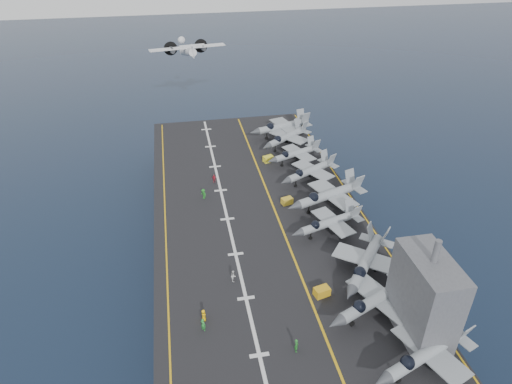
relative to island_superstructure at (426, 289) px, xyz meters
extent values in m
plane|color=#142135|center=(-15.00, 30.00, -17.90)|extent=(500.00, 500.00, 0.00)
cube|color=#56595E|center=(-15.00, 30.00, -12.90)|extent=(36.00, 90.00, 10.00)
cube|color=black|center=(-15.00, 30.00, -7.70)|extent=(38.00, 92.00, 0.40)
cube|color=gold|center=(-12.00, 30.00, -7.48)|extent=(0.35, 90.00, 0.02)
cube|color=silver|center=(-21.00, 30.00, -7.48)|extent=(0.50, 90.00, 0.02)
cube|color=gold|center=(-32.00, 30.00, -7.48)|extent=(0.25, 90.00, 0.02)
cube|color=gold|center=(3.50, 30.00, -7.48)|extent=(0.25, 90.00, 0.02)
imported|color=#FDB909|center=(-27.28, 7.02, -6.57)|extent=(0.87, 1.19, 1.85)
imported|color=#268C33|center=(-27.49, 5.34, -6.49)|extent=(1.43, 1.43, 2.03)
imported|color=silver|center=(-22.22, 14.01, -6.56)|extent=(0.84, 1.18, 1.87)
imported|color=#1D8222|center=(-24.56, 37.71, -6.47)|extent=(1.38, 1.48, 2.06)
imported|color=red|center=(-21.86, 43.36, -6.60)|extent=(1.15, 0.82, 1.80)
imported|color=#227E28|center=(-16.32, -0.19, -6.48)|extent=(1.01, 1.34, 2.03)
camera|label=1|loc=(-28.40, -36.87, 39.85)|focal=32.00mm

